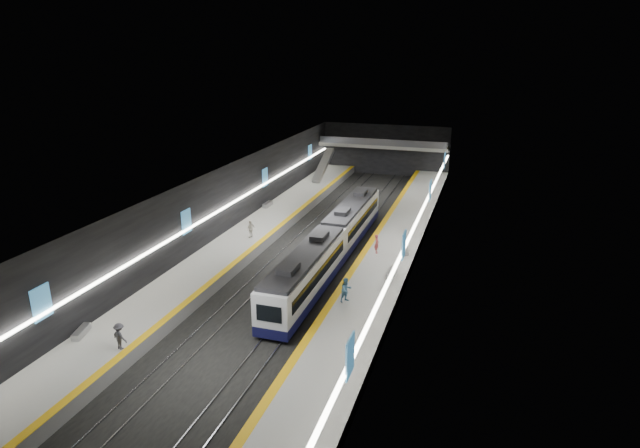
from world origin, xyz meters
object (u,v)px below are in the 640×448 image
(passenger_right_a, at_px, (377,244))
(passenger_left_b, at_px, (120,336))
(train, at_px, (332,243))
(bench_right_near, at_px, (391,273))
(bench_right_far, at_px, (405,251))
(escalator, at_px, (323,165))
(bench_left_near, at_px, (81,332))
(bench_left_far, at_px, (268,204))
(passenger_left_a, at_px, (251,229))
(passenger_right_b, at_px, (346,290))

(passenger_right_a, bearing_deg, passenger_left_b, 136.86)
(train, distance_m, passenger_right_a, 4.30)
(bench_right_near, relative_size, bench_right_far, 1.23)
(bench_right_far, bearing_deg, passenger_left_b, -137.26)
(bench_right_near, relative_size, passenger_right_a, 1.12)
(escalator, height_order, bench_left_near, escalator)
(train, distance_m, bench_left_far, 17.59)
(escalator, relative_size, bench_left_near, 4.27)
(passenger_left_a, xyz_separation_m, passenger_left_b, (0.88, -21.93, -0.02))
(bench_left_near, relative_size, passenger_left_b, 1.03)
(train, height_order, passenger_left_a, train)
(bench_right_near, xyz_separation_m, bench_right_far, (0.33, 5.64, -0.05))
(escalator, xyz_separation_m, passenger_right_a, (13.95, -27.63, -0.98))
(escalator, distance_m, bench_right_near, 36.30)
(train, xyz_separation_m, bench_right_far, (6.57, 2.52, -0.99))
(train, xyz_separation_m, passenger_left_a, (-9.19, 1.93, -0.27))
(escalator, bearing_deg, bench_right_near, -63.40)
(bench_right_near, bearing_deg, passenger_right_b, -112.71)
(train, xyz_separation_m, passenger_left_b, (-8.30, -20.00, -0.29))
(passenger_right_b, bearing_deg, passenger_left_b, 170.00)
(escalator, xyz_separation_m, bench_right_far, (16.57, -26.78, -1.70))
(passenger_right_b, height_order, passenger_left_a, passenger_right_b)
(train, distance_m, bench_left_near, 22.78)
(passenger_left_a, bearing_deg, bench_right_near, 90.38)
(bench_left_near, height_order, passenger_right_b, passenger_right_b)
(bench_right_near, bearing_deg, bench_left_near, -139.02)
(bench_left_far, xyz_separation_m, passenger_right_a, (15.95, -11.16, 0.67))
(bench_right_near, bearing_deg, bench_left_far, 138.16)
(bench_left_far, bearing_deg, passenger_left_a, -75.36)
(bench_left_near, relative_size, passenger_left_a, 1.01)
(passenger_right_b, relative_size, passenger_left_b, 1.07)
(passenger_right_a, bearing_deg, bench_right_near, -168.14)
(escalator, relative_size, passenger_left_b, 4.41)
(bench_right_far, bearing_deg, escalator, 107.94)
(passenger_right_a, distance_m, passenger_left_b, 24.90)
(passenger_right_b, height_order, passenger_left_b, passenger_right_b)
(bench_left_far, bearing_deg, passenger_right_a, -34.80)
(bench_left_near, xyz_separation_m, bench_right_near, (18.24, 16.22, 0.02))
(bench_right_far, xyz_separation_m, passenger_left_b, (-14.88, -22.52, 0.70))
(bench_right_near, relative_size, passenger_left_b, 1.13)
(bench_right_near, bearing_deg, passenger_left_a, 161.21)
(train, relative_size, bench_left_far, 14.90)
(passenger_right_b, distance_m, passenger_left_a, 17.03)
(bench_left_near, distance_m, bench_right_near, 24.41)
(bench_left_near, xyz_separation_m, passenger_left_b, (3.70, -0.67, 0.68))
(train, relative_size, passenger_right_a, 16.37)
(train, xyz_separation_m, passenger_right_a, (3.95, 1.67, -0.28))
(train, relative_size, passenger_left_a, 16.23)
(bench_right_far, height_order, passenger_left_a, passenger_left_a)
(bench_right_near, xyz_separation_m, passenger_right_a, (-2.28, 4.79, 0.67))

